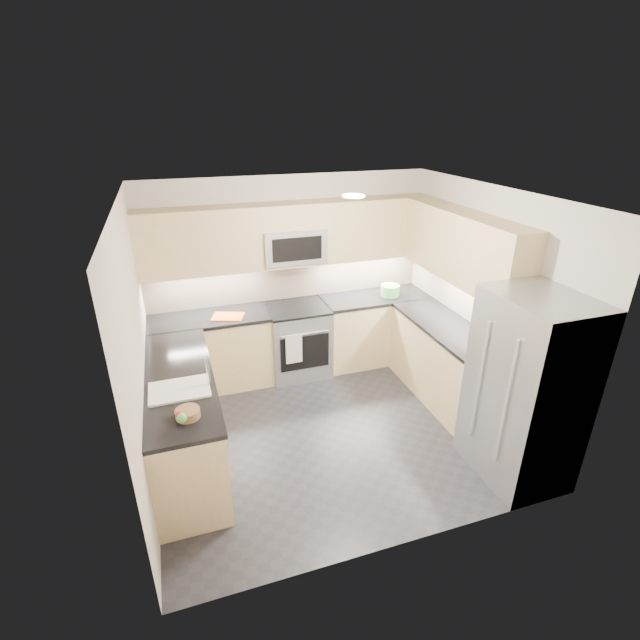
{
  "coord_description": "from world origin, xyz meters",
  "views": [
    {
      "loc": [
        -1.41,
        -3.91,
        3.18
      ],
      "look_at": [
        0.0,
        0.35,
        1.15
      ],
      "focal_mm": 26.0,
      "sensor_mm": 36.0,
      "label": 1
    }
  ],
  "objects_px": {
    "utensil_bowl": "(390,290)",
    "fruit_basket": "(188,413)",
    "gas_range": "(298,341)",
    "microwave": "(293,245)",
    "cutting_board": "(228,316)",
    "refrigerator": "(526,390)"
  },
  "relations": [
    {
      "from": "cutting_board",
      "to": "fruit_basket",
      "type": "relative_size",
      "value": 1.85
    },
    {
      "from": "microwave",
      "to": "utensil_bowl",
      "type": "height_order",
      "value": "microwave"
    },
    {
      "from": "utensil_bowl",
      "to": "fruit_basket",
      "type": "xyz_separation_m",
      "value": [
        -2.73,
        -1.92,
        -0.04
      ]
    },
    {
      "from": "utensil_bowl",
      "to": "refrigerator",
      "type": "bearing_deg",
      "value": -85.89
    },
    {
      "from": "microwave",
      "to": "fruit_basket",
      "type": "bearing_deg",
      "value": -125.08
    },
    {
      "from": "cutting_board",
      "to": "microwave",
      "type": "bearing_deg",
      "value": 11.74
    },
    {
      "from": "gas_range",
      "to": "microwave",
      "type": "relative_size",
      "value": 1.2
    },
    {
      "from": "refrigerator",
      "to": "utensil_bowl",
      "type": "xyz_separation_m",
      "value": [
        -0.17,
        2.4,
        0.11
      ]
    },
    {
      "from": "refrigerator",
      "to": "fruit_basket",
      "type": "distance_m",
      "value": 2.94
    },
    {
      "from": "refrigerator",
      "to": "fruit_basket",
      "type": "xyz_separation_m",
      "value": [
        -2.9,
        0.48,
        0.08
      ]
    },
    {
      "from": "gas_range",
      "to": "microwave",
      "type": "bearing_deg",
      "value": 90.0
    },
    {
      "from": "microwave",
      "to": "fruit_basket",
      "type": "relative_size",
      "value": 3.86
    },
    {
      "from": "microwave",
      "to": "refrigerator",
      "type": "distance_m",
      "value": 3.04
    },
    {
      "from": "gas_range",
      "to": "cutting_board",
      "type": "relative_size",
      "value": 2.49
    },
    {
      "from": "gas_range",
      "to": "refrigerator",
      "type": "xyz_separation_m",
      "value": [
        1.45,
        -2.43,
        0.45
      ]
    },
    {
      "from": "microwave",
      "to": "refrigerator",
      "type": "xyz_separation_m",
      "value": [
        1.45,
        -2.55,
        -0.8
      ]
    },
    {
      "from": "gas_range",
      "to": "utensil_bowl",
      "type": "relative_size",
      "value": 3.63
    },
    {
      "from": "microwave",
      "to": "refrigerator",
      "type": "relative_size",
      "value": 0.42
    },
    {
      "from": "utensil_bowl",
      "to": "fruit_basket",
      "type": "relative_size",
      "value": 1.27
    },
    {
      "from": "refrigerator",
      "to": "cutting_board",
      "type": "distance_m",
      "value": 3.32
    },
    {
      "from": "gas_range",
      "to": "fruit_basket",
      "type": "distance_m",
      "value": 2.48
    },
    {
      "from": "utensil_bowl",
      "to": "gas_range",
      "type": "bearing_deg",
      "value": 179.06
    }
  ]
}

